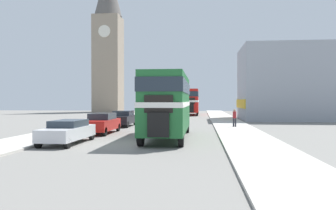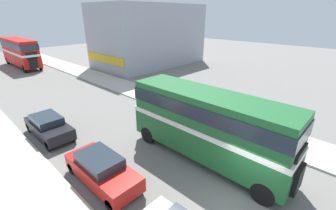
{
  "view_description": "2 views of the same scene",
  "coord_description": "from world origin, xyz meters",
  "px_view_note": "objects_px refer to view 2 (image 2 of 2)",
  "views": [
    {
      "loc": [
        3.81,
        -18.2,
        2.5
      ],
      "look_at": [
        1.62,
        3.29,
        2.2
      ],
      "focal_mm": 35.0,
      "sensor_mm": 36.0,
      "label": 1
    },
    {
      "loc": [
        -8.13,
        -2.85,
        8.09
      ],
      "look_at": [
        1.62,
        6.31,
        2.6
      ],
      "focal_mm": 24.0,
      "sensor_mm": 36.0,
      "label": 2
    }
  ],
  "objects_px": {
    "car_parked_far": "(49,126)",
    "pedestrian_walking": "(163,91)",
    "bus_distant": "(20,51)",
    "double_decker_bus": "(207,121)",
    "car_parked_mid": "(102,169)"
  },
  "relations": [
    {
      "from": "car_parked_far",
      "to": "pedestrian_walking",
      "type": "bearing_deg",
      "value": -4.87
    },
    {
      "from": "bus_distant",
      "to": "car_parked_far",
      "type": "xyz_separation_m",
      "value": [
        -5.78,
        -26.11,
        -1.83
      ]
    },
    {
      "from": "pedestrian_walking",
      "to": "double_decker_bus",
      "type": "bearing_deg",
      "value": -121.15
    },
    {
      "from": "pedestrian_walking",
      "to": "car_parked_mid",
      "type": "bearing_deg",
      "value": -150.46
    },
    {
      "from": "double_decker_bus",
      "to": "car_parked_mid",
      "type": "bearing_deg",
      "value": 153.53
    },
    {
      "from": "car_parked_mid",
      "to": "car_parked_far",
      "type": "xyz_separation_m",
      "value": [
        -0.01,
        6.84,
        -0.01
      ]
    },
    {
      "from": "bus_distant",
      "to": "car_parked_mid",
      "type": "xyz_separation_m",
      "value": [
        -5.76,
        -32.95,
        -1.82
      ]
    },
    {
      "from": "car_parked_mid",
      "to": "car_parked_far",
      "type": "relative_size",
      "value": 1.03
    },
    {
      "from": "double_decker_bus",
      "to": "car_parked_far",
      "type": "xyz_separation_m",
      "value": [
        -5.32,
        9.48,
        -1.69
      ]
    },
    {
      "from": "car_parked_far",
      "to": "pedestrian_walking",
      "type": "xyz_separation_m",
      "value": [
        10.51,
        -0.89,
        0.24
      ]
    },
    {
      "from": "bus_distant",
      "to": "pedestrian_walking",
      "type": "distance_m",
      "value": 27.46
    },
    {
      "from": "bus_distant",
      "to": "car_parked_far",
      "type": "height_order",
      "value": "bus_distant"
    },
    {
      "from": "double_decker_bus",
      "to": "bus_distant",
      "type": "bearing_deg",
      "value": 89.26
    },
    {
      "from": "car_parked_mid",
      "to": "pedestrian_walking",
      "type": "bearing_deg",
      "value": 29.54
    },
    {
      "from": "pedestrian_walking",
      "to": "bus_distant",
      "type": "bearing_deg",
      "value": 99.94
    }
  ]
}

